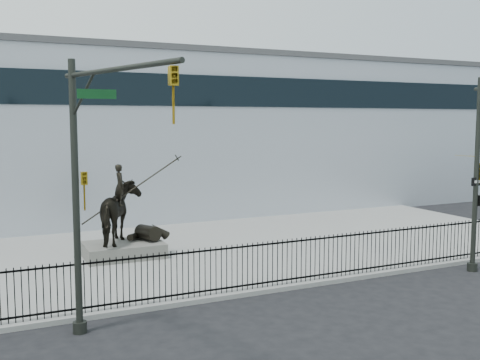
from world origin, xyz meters
name	(u,v)px	position (x,y,z in m)	size (l,w,h in m)	color
ground	(313,298)	(0.00, 0.00, 0.00)	(120.00, 120.00, 0.00)	black
plaza	(222,249)	(0.00, 7.00, 0.07)	(30.00, 12.00, 0.15)	gray
building	(139,136)	(0.00, 20.00, 4.50)	(44.00, 14.00, 9.00)	silver
picket_fence	(292,261)	(0.00, 1.25, 0.90)	(22.10, 0.10, 1.50)	black
statue_plinth	(124,250)	(-4.15, 7.18, 0.43)	(2.99, 2.06, 0.56)	#5B5953
equestrian_statue	(124,213)	(-4.09, 7.18, 1.89)	(3.84, 2.40, 3.25)	black
traffic_signal_left	(91,181)	(-6.75, -0.62, 4.03)	(1.52, 4.84, 7.00)	black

